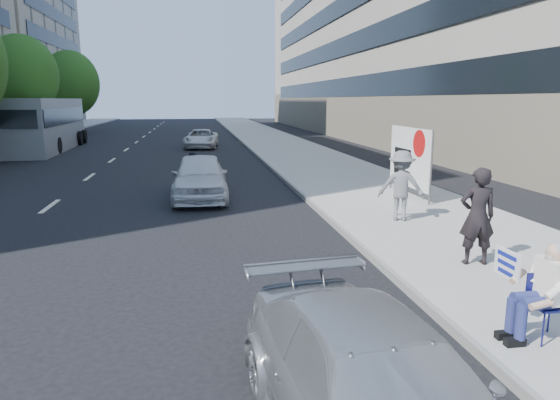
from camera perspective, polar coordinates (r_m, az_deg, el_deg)
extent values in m
plane|color=black|center=(8.84, 4.32, -10.01)|extent=(160.00, 160.00, 0.00)
cube|color=#9D9B92|center=(28.79, 2.50, 5.11)|extent=(5.00, 120.00, 0.15)
cube|color=gray|center=(44.79, 16.61, 19.65)|extent=(14.00, 70.00, 20.00)
cylinder|color=#382616|center=(39.77, -26.96, 7.68)|extent=(0.30, 0.30, 2.97)
ellipsoid|color=#285416|center=(39.77, -27.41, 12.57)|extent=(4.80, 4.80, 5.52)
cylinder|color=#382616|center=(53.31, -22.54, 8.49)|extent=(0.30, 0.30, 2.62)
ellipsoid|color=#285416|center=(53.30, -22.83, 12.21)|extent=(5.40, 5.40, 6.21)
cylinder|color=navy|center=(7.28, 27.86, -13.02)|extent=(0.02, 0.02, 0.45)
cylinder|color=navy|center=(7.54, 26.18, -12.02)|extent=(0.02, 0.02, 0.45)
cylinder|color=navy|center=(7.75, 28.39, -11.60)|extent=(0.02, 0.02, 0.45)
cube|color=navy|center=(7.42, 28.31, -10.59)|extent=(0.40, 0.40, 0.03)
cube|color=navy|center=(7.50, 27.55, -8.78)|extent=(0.40, 0.02, 0.40)
cylinder|color=navy|center=(7.19, 27.45, -10.47)|extent=(0.44, 0.17, 0.17)
cylinder|color=navy|center=(7.15, 25.84, -12.44)|extent=(0.14, 0.14, 0.46)
cube|color=black|center=(7.23, 25.25, -14.48)|extent=(0.26, 0.11, 0.10)
cylinder|color=navy|center=(7.34, 26.51, -9.95)|extent=(0.44, 0.17, 0.17)
cylinder|color=navy|center=(7.30, 24.92, -11.87)|extent=(0.14, 0.14, 0.46)
cube|color=black|center=(7.37, 24.34, -13.87)|extent=(0.26, 0.11, 0.10)
cube|color=white|center=(7.32, 28.69, -8.05)|extent=(0.26, 0.42, 0.56)
sphere|color=tan|center=(7.22, 28.97, -5.26)|extent=(0.23, 0.23, 0.23)
ellipsoid|color=gray|center=(7.22, 29.11, -5.02)|extent=(0.22, 0.24, 0.19)
ellipsoid|color=gray|center=(7.19, 28.41, -5.86)|extent=(0.10, 0.14, 0.13)
cylinder|color=white|center=(7.08, 29.09, -8.97)|extent=(0.30, 0.10, 0.25)
cylinder|color=tan|center=(7.02, 27.65, -10.57)|extent=(0.29, 0.09, 0.14)
cylinder|color=white|center=(7.47, 27.05, -7.36)|extent=(0.26, 0.20, 0.32)
cylinder|color=tan|center=(7.53, 25.54, -7.88)|extent=(0.30, 0.21, 0.18)
cube|color=white|center=(7.57, 24.54, -6.66)|extent=(0.03, 0.55, 0.40)
imported|color=slate|center=(13.18, 13.68, 1.60)|extent=(1.33, 1.06, 1.80)
imported|color=black|center=(10.05, 21.62, -1.74)|extent=(0.74, 0.55, 1.85)
cylinder|color=#4C4C4C|center=(15.34, 16.88, 3.52)|extent=(0.06, 0.06, 2.20)
cylinder|color=#4C4C4C|center=(18.06, 12.67, 4.85)|extent=(0.06, 0.06, 2.20)
cube|color=silver|center=(16.66, 14.57, 4.75)|extent=(0.04, 3.00, 1.90)
cylinder|color=#A50C0C|center=(15.97, 15.60, 6.23)|extent=(0.01, 0.84, 0.84)
cube|color=black|center=(17.09, 13.84, 5.45)|extent=(0.01, 1.30, 0.18)
cube|color=black|center=(17.13, 13.78, 4.29)|extent=(0.01, 1.30, 0.18)
cube|color=black|center=(17.17, 13.73, 3.13)|extent=(0.01, 1.30, 0.18)
imported|color=#9FA1A6|center=(4.80, 11.23, -21.35)|extent=(2.26, 4.59, 1.28)
imported|color=silver|center=(16.60, -9.13, 2.66)|extent=(1.85, 4.38, 1.48)
imported|color=silver|center=(34.48, -8.98, 6.94)|extent=(2.53, 4.70, 1.25)
cylinder|color=black|center=(17.27, -9.76, 1.56)|extent=(0.20, 0.65, 0.64)
cylinder|color=black|center=(18.65, -9.76, 2.28)|extent=(0.20, 0.65, 0.64)
cube|color=black|center=(17.93, -9.79, 2.66)|extent=(0.41, 1.22, 0.35)
imported|color=black|center=(17.80, -9.80, 3.13)|extent=(0.76, 0.63, 1.42)
cube|color=slate|center=(35.88, -25.14, 7.82)|extent=(2.90, 12.08, 3.30)
cube|color=black|center=(36.22, -27.17, 8.54)|extent=(0.44, 11.50, 1.00)
cube|color=black|center=(35.55, -23.22, 8.84)|extent=(0.44, 11.50, 1.00)
cube|color=black|center=(30.10, -28.23, 8.12)|extent=(2.40, 0.14, 1.00)
cylinder|color=black|center=(32.04, -29.23, 5.08)|extent=(0.28, 1.01, 1.00)
cylinder|color=black|center=(31.30, -24.90, 5.35)|extent=(0.28, 1.01, 1.00)
cylinder|color=black|center=(33.93, -28.12, 5.46)|extent=(0.28, 1.01, 1.00)
cylinder|color=black|center=(33.22, -24.01, 5.72)|extent=(0.28, 1.01, 1.00)
cylinder|color=black|center=(39.65, -25.43, 6.37)|extent=(0.28, 1.01, 1.00)
cylinder|color=black|center=(39.05, -21.88, 6.59)|extent=(0.28, 1.01, 1.00)
cylinder|color=black|center=(41.09, -24.88, 6.55)|extent=(0.28, 1.01, 1.00)
cylinder|color=black|center=(40.51, -21.44, 6.76)|extent=(0.28, 1.01, 1.00)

